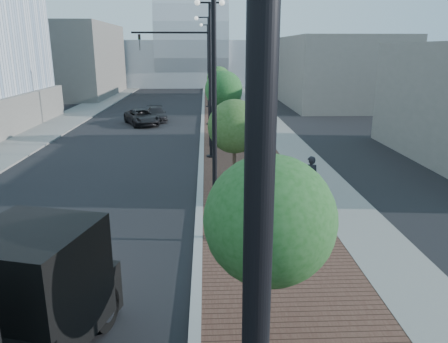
{
  "coord_description": "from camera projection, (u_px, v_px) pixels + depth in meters",
  "views": [
    {
      "loc": [
        0.33,
        -4.11,
        6.61
      ],
      "look_at": [
        1.0,
        12.0,
        2.0
      ],
      "focal_mm": 34.55,
      "sensor_mm": 36.0,
      "label": 1
    }
  ],
  "objects": [
    {
      "name": "dark_car_far",
      "position": [
        156.0,
        114.0,
        40.87
      ],
      "size": [
        2.54,
        4.62,
        1.27
      ],
      "primitive_type": "imported",
      "rotation": [
        0.0,
        0.0,
        0.18
      ],
      "color": "black",
      "rests_on": "ground"
    },
    {
      "name": "streetlight_1",
      "position": [
        211.0,
        120.0,
        14.18
      ],
      "size": [
        1.44,
        0.56,
        9.21
      ],
      "color": "black",
      "rests_on": "ground"
    },
    {
      "name": "curb",
      "position": [
        203.0,
        115.0,
        44.15
      ],
      "size": [
        0.3,
        140.0,
        0.14
      ],
      "primitive_type": "cube",
      "color": "gray",
      "rests_on": "ground"
    },
    {
      "name": "utility_cover_1",
      "position": [
        274.0,
        263.0,
        13.49
      ],
      "size": [
        0.5,
        0.5,
        0.02
      ],
      "primitive_type": "cube",
      "color": "black",
      "rests_on": "sidewalk"
    },
    {
      "name": "traffic_mast",
      "position": [
        196.0,
        74.0,
        28.38
      ],
      "size": [
        5.09,
        0.2,
        8.0
      ],
      "color": "black",
      "rests_on": "ground"
    },
    {
      "name": "commercial_block_nw",
      "position": [
        63.0,
        60.0,
        61.21
      ],
      "size": [
        14.0,
        20.0,
        10.0
      ],
      "primitive_type": "cube",
      "color": "#66625C",
      "rests_on": "ground"
    },
    {
      "name": "tree_0",
      "position": [
        272.0,
        220.0,
        8.79
      ],
      "size": [
        2.72,
        2.72,
        4.61
      ],
      "color": "#382619",
      "rests_on": "ground"
    },
    {
      "name": "west_sidewalk",
      "position": [
        75.0,
        116.0,
        43.64
      ],
      "size": [
        4.0,
        140.0,
        0.12
      ],
      "primitive_type": "cube",
      "color": "slate",
      "rests_on": "ground"
    },
    {
      "name": "utility_cover_2",
      "position": [
        244.0,
        169.0,
        24.06
      ],
      "size": [
        0.5,
        0.5,
        0.02
      ],
      "primitive_type": "cube",
      "color": "black",
      "rests_on": "sidewalk"
    },
    {
      "name": "white_sedan",
      "position": [
        56.0,
        255.0,
        12.66
      ],
      "size": [
        3.31,
        4.85,
        1.51
      ],
      "primitive_type": "imported",
      "rotation": [
        0.0,
        0.0,
        0.41
      ],
      "color": "white",
      "rests_on": "ground"
    },
    {
      "name": "tree_3",
      "position": [
        219.0,
        79.0,
        42.26
      ],
      "size": [
        2.39,
        2.34,
        4.96
      ],
      "color": "#382619",
      "rests_on": "ground"
    },
    {
      "name": "convention_center",
      "position": [
        194.0,
        52.0,
        85.67
      ],
      "size": [
        50.0,
        30.0,
        50.0
      ],
      "color": "#B5B9C0",
      "rests_on": "ground"
    },
    {
      "name": "streetlight_3",
      "position": [
        208.0,
        76.0,
        37.24
      ],
      "size": [
        1.44,
        0.56,
        9.21
      ],
      "color": "black",
      "rests_on": "ground"
    },
    {
      "name": "streetlight_2",
      "position": [
        210.0,
        80.0,
        25.58
      ],
      "size": [
        1.72,
        0.56,
        9.28
      ],
      "color": "black",
      "rests_on": "ground"
    },
    {
      "name": "dark_car_mid",
      "position": [
        142.0,
        117.0,
        38.67
      ],
      "size": [
        4.04,
        5.41,
        1.37
      ],
      "primitive_type": "imported",
      "rotation": [
        0.0,
        0.0,
        0.41
      ],
      "color": "black",
      "rests_on": "ground"
    },
    {
      "name": "concrete_strip",
      "position": [
        263.0,
        114.0,
        44.4
      ],
      "size": [
        2.4,
        140.0,
        0.13
      ],
      "primitive_type": "cube",
      "color": "slate",
      "rests_on": "ground"
    },
    {
      "name": "tree_1",
      "position": [
        236.0,
        127.0,
        19.36
      ],
      "size": [
        2.47,
        2.43,
        4.46
      ],
      "color": "#382619",
      "rests_on": "ground"
    },
    {
      "name": "streetlight_4",
      "position": [
        208.0,
        65.0,
        48.64
      ],
      "size": [
        1.72,
        0.56,
        9.28
      ],
      "color": "black",
      "rests_on": "ground"
    },
    {
      "name": "commercial_block_ne",
      "position": [
        332.0,
        70.0,
        53.32
      ],
      "size": [
        12.0,
        22.0,
        8.0
      ],
      "primitive_type": "cube",
      "color": "slate",
      "rests_on": "ground"
    },
    {
      "name": "tree_2",
      "position": [
        224.0,
        90.0,
        30.73
      ],
      "size": [
        2.68,
        2.68,
        5.14
      ],
      "color": "#382619",
      "rests_on": "ground"
    },
    {
      "name": "sidewalk",
      "position": [
        237.0,
        115.0,
        44.3
      ],
      "size": [
        7.0,
        140.0,
        0.12
      ],
      "primitive_type": "cube",
      "color": "#4C2D23",
      "rests_on": "ground"
    },
    {
      "name": "pedestrian",
      "position": [
        310.0,
        177.0,
        19.63
      ],
      "size": [
        0.72,
        0.49,
        1.96
      ],
      "primitive_type": "imported",
      "rotation": [
        0.0,
        0.0,
        3.12
      ],
      "color": "black",
      "rests_on": "ground"
    }
  ]
}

